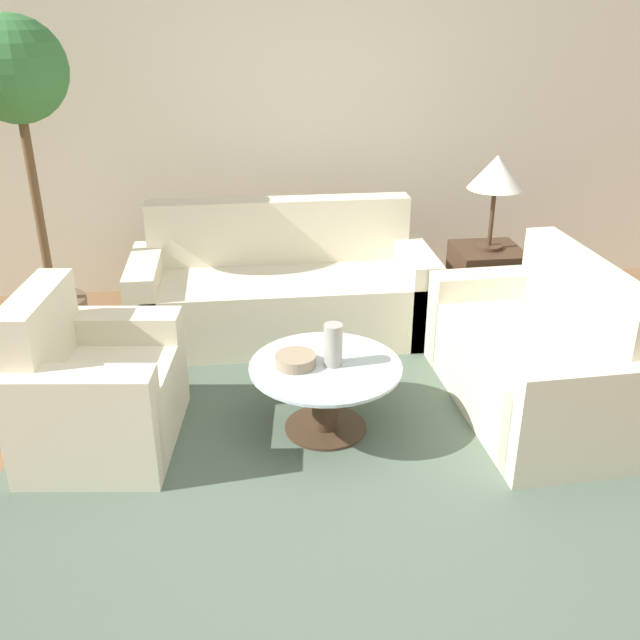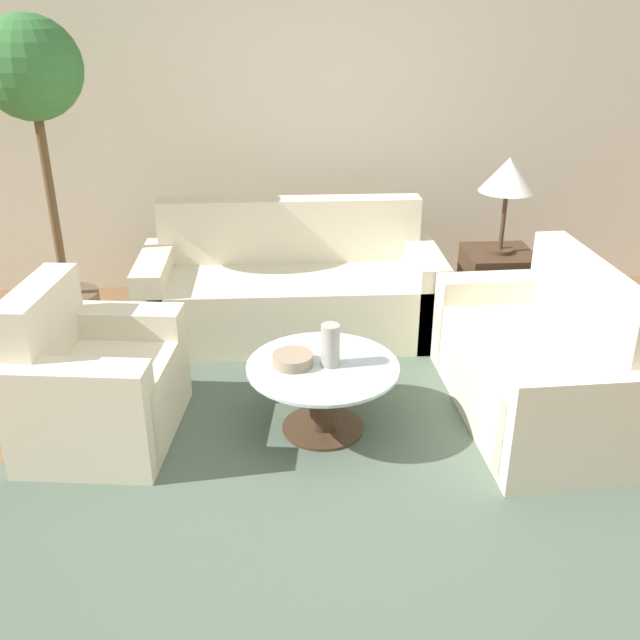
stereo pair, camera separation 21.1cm
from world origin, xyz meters
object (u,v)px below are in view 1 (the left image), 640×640
object	(u,v)px
loveseat	(540,361)
bowl	(296,360)
potted_plant	(23,121)
table_lamp	(496,175)
coffee_table	(325,388)
sofa_main	(283,292)
vase	(333,345)
armchair	(92,393)

from	to	relation	value
loveseat	bowl	distance (m)	1.41
potted_plant	bowl	distance (m)	2.31
bowl	table_lamp	bearing A→B (deg)	39.14
loveseat	coffee_table	distance (m)	1.25
sofa_main	loveseat	distance (m)	1.82
sofa_main	potted_plant	xyz separation A→B (m)	(-1.57, 0.07, 1.18)
coffee_table	table_lamp	xyz separation A→B (m)	(1.28, 1.18, 0.85)
potted_plant	sofa_main	bearing A→B (deg)	-2.51
vase	bowl	world-z (taller)	vase
loveseat	sofa_main	bearing A→B (deg)	-133.49
armchair	coffee_table	bearing A→B (deg)	-84.68
armchair	loveseat	xyz separation A→B (m)	(2.47, 0.07, 0.00)
armchair	table_lamp	xyz separation A→B (m)	(2.51, 1.16, 0.81)
potted_plant	vase	size ratio (longest dim) A/B	8.99
sofa_main	vase	bearing A→B (deg)	-82.14
armchair	coffee_table	xyz separation A→B (m)	(1.23, -0.03, -0.04)
loveseat	coffee_table	world-z (taller)	loveseat
coffee_table	potted_plant	xyz separation A→B (m)	(-1.71, 1.36, 1.22)
loveseat	bowl	bearing A→B (deg)	-89.13
armchair	vase	distance (m)	1.29
sofa_main	bowl	bearing A→B (deg)	-90.87
table_lamp	vase	bearing A→B (deg)	-136.38
table_lamp	sofa_main	bearing A→B (deg)	175.61
bowl	sofa_main	bearing A→B (deg)	89.13
table_lamp	potted_plant	world-z (taller)	potted_plant
armchair	table_lamp	distance (m)	2.88
vase	loveseat	bearing A→B (deg)	4.65
loveseat	table_lamp	bearing A→B (deg)	175.33
bowl	loveseat	bearing A→B (deg)	3.51
sofa_main	coffee_table	bearing A→B (deg)	-83.88
sofa_main	loveseat	world-z (taller)	sofa_main
armchair	loveseat	size ratio (longest dim) A/B	0.65
sofa_main	potted_plant	size ratio (longest dim) A/B	0.97
coffee_table	vase	xyz separation A→B (m)	(0.04, 0.00, 0.26)
armchair	bowl	xyz separation A→B (m)	(1.07, -0.01, 0.14)
sofa_main	potted_plant	world-z (taller)	potted_plant
loveseat	bowl	world-z (taller)	loveseat
armchair	bowl	distance (m)	1.08
sofa_main	loveseat	xyz separation A→B (m)	(1.38, -1.19, -0.00)
sofa_main	vase	size ratio (longest dim) A/B	8.71
sofa_main	coffee_table	distance (m)	1.30
loveseat	table_lamp	world-z (taller)	table_lamp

